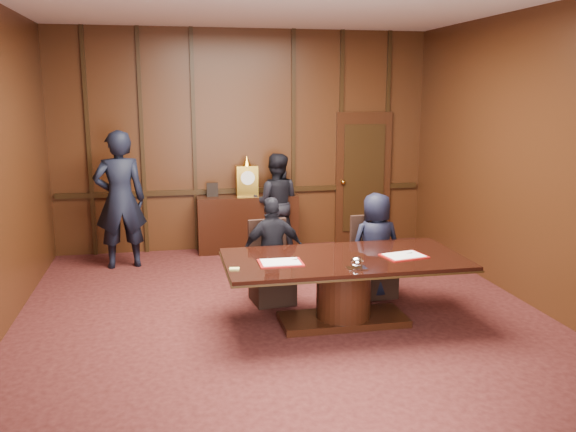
% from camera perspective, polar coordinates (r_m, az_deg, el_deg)
% --- Properties ---
extents(room, '(7.00, 7.04, 3.50)m').
position_cam_1_polar(room, '(6.59, 0.25, 4.50)').
color(room, black).
rests_on(room, ground).
extents(sideboard, '(1.60, 0.45, 1.54)m').
position_cam_1_polar(sideboard, '(9.83, -3.81, -0.47)').
color(sideboard, black).
rests_on(sideboard, ground).
extents(conference_table, '(2.62, 1.32, 0.76)m').
position_cam_1_polar(conference_table, '(6.76, 5.23, -5.90)').
color(conference_table, black).
rests_on(conference_table, ground).
extents(folder_left, '(0.46, 0.34, 0.02)m').
position_cam_1_polar(folder_left, '(6.43, -0.71, -4.37)').
color(folder_left, maroon).
rests_on(folder_left, conference_table).
extents(folder_right, '(0.52, 0.42, 0.02)m').
position_cam_1_polar(folder_right, '(6.81, 10.80, -3.68)').
color(folder_right, maroon).
rests_on(folder_right, conference_table).
extents(inkstand, '(0.20, 0.14, 0.12)m').
position_cam_1_polar(inkstand, '(6.26, 6.46, -4.45)').
color(inkstand, white).
rests_on(inkstand, conference_table).
extents(notepad, '(0.11, 0.08, 0.01)m').
position_cam_1_polar(notepad, '(6.24, -5.04, -4.94)').
color(notepad, '#ECEA73').
rests_on(notepad, conference_table).
extents(chair_left, '(0.54, 0.54, 0.99)m').
position_cam_1_polar(chair_left, '(7.50, -1.54, -5.82)').
color(chair_left, black).
rests_on(chair_left, ground).
extents(chair_right, '(0.51, 0.51, 0.99)m').
position_cam_1_polar(chair_right, '(7.81, 7.94, -5.20)').
color(chair_right, black).
rests_on(chair_right, ground).
extents(signatory_left, '(0.80, 0.40, 1.31)m').
position_cam_1_polar(signatory_left, '(7.32, -1.43, -3.29)').
color(signatory_left, black).
rests_on(signatory_left, ground).
extents(signatory_right, '(0.66, 0.44, 1.32)m').
position_cam_1_polar(signatory_right, '(7.65, 8.22, -2.73)').
color(signatory_right, black).
rests_on(signatory_right, ground).
extents(witness_left, '(0.79, 0.58, 2.00)m').
position_cam_1_polar(witness_left, '(9.12, -15.44, 1.48)').
color(witness_left, black).
rests_on(witness_left, ground).
extents(witness_right, '(0.90, 0.79, 1.58)m').
position_cam_1_polar(witness_right, '(9.68, -1.14, 1.22)').
color(witness_right, black).
rests_on(witness_right, ground).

